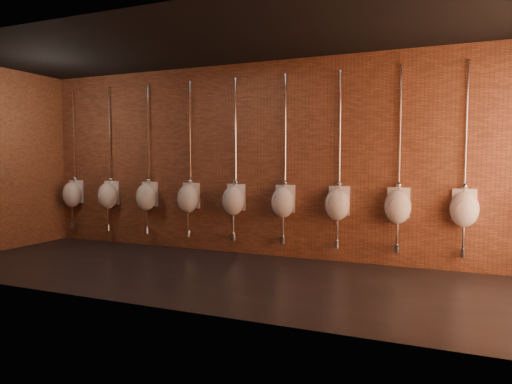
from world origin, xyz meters
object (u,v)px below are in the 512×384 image
urinal_0 (72,194)px  urinal_4 (233,200)px  urinal_1 (108,195)px  urinal_6 (338,203)px  urinal_3 (188,198)px  urinal_2 (146,196)px  urinal_8 (464,208)px  urinal_7 (398,206)px  urinal_5 (283,201)px

urinal_0 → urinal_4: bearing=0.0°
urinal_1 → urinal_6: (4.42, 0.00, 0.00)m
urinal_3 → urinal_2: bearing=180.0°
urinal_1 → urinal_8: (6.19, 0.00, 0.00)m
urinal_4 → urinal_7: (2.65, 0.00, 0.00)m
urinal_2 → urinal_8: (5.31, 0.00, 0.00)m
urinal_1 → urinal_5: bearing=0.0°
urinal_7 → urinal_8: (0.88, 0.00, 0.00)m
urinal_8 → urinal_3: bearing=180.0°
urinal_3 → urinal_5: 1.77m
urinal_2 → urinal_4: size_ratio=1.00×
urinal_7 → urinal_8: size_ratio=1.00×
urinal_5 → urinal_6: 0.88m
urinal_2 → urinal_8: bearing=0.0°
urinal_3 → urinal_7: same height
urinal_2 → urinal_5: (2.65, 0.00, 0.00)m
urinal_4 → urinal_7: 2.65m
urinal_5 → urinal_7: bearing=0.0°
urinal_7 → urinal_5: bearing=180.0°
urinal_3 → urinal_4: size_ratio=1.00×
urinal_2 → urinal_7: same height
urinal_1 → urinal_7: same height
urinal_1 → urinal_4: (2.65, 0.00, 0.00)m
urinal_6 → urinal_7: 0.88m
urinal_3 → urinal_6: (2.65, 0.00, 0.00)m
urinal_4 → urinal_8: size_ratio=1.00×
urinal_7 → urinal_8: bearing=0.0°
urinal_0 → urinal_7: bearing=0.0°
urinal_4 → urinal_6: 1.77m
urinal_6 → urinal_8: same height
urinal_5 → urinal_6: bearing=0.0°
urinal_2 → urinal_7: size_ratio=1.00×
urinal_8 → urinal_5: bearing=180.0°
urinal_2 → urinal_6: size_ratio=1.00×
urinal_1 → urinal_5: same height
urinal_1 → urinal_3: same height
urinal_2 → urinal_5: size_ratio=1.00×
urinal_8 → urinal_6: bearing=180.0°
urinal_4 → urinal_5: (0.88, 0.00, 0.00)m
urinal_6 → urinal_8: 1.77m
urinal_1 → urinal_4: 2.65m
urinal_6 → urinal_1: bearing=180.0°
urinal_4 → urinal_7: size_ratio=1.00×
urinal_1 → urinal_7: (5.31, 0.00, 0.00)m
urinal_2 → urinal_4: 1.77m
urinal_4 → urinal_5: same height
urinal_1 → urinal_8: size_ratio=1.00×
urinal_4 → urinal_2: bearing=180.0°
urinal_0 → urinal_1: bearing=0.0°
urinal_1 → urinal_3: size_ratio=1.00×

